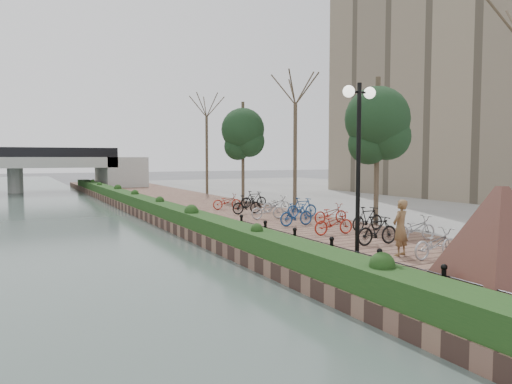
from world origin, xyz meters
TOP-DOWN VIEW (x-y plane):
  - ground at (0.00, 0.00)m, footprint 220.00×220.00m
  - promenade at (4.00, 17.50)m, footprint 8.00×75.00m
  - inland_pavement at (20.00, 17.50)m, footprint 24.00×75.00m
  - hedge at (0.60, 20.00)m, footprint 1.10×56.00m
  - chain_fence at (1.40, 2.00)m, footprint 0.10×14.10m
  - granite_monument at (2.47, -1.48)m, footprint 4.53×4.53m
  - lamppost at (1.89, 2.50)m, footprint 1.02×0.32m
  - pedestrian at (4.00, 3.11)m, footprint 0.73×0.59m
  - bicycle_parking at (5.49, 10.14)m, footprint 2.40×17.32m
  - street_trees at (8.00, 12.68)m, footprint 3.20×37.12m

SIDE VIEW (x-z plane):
  - ground at x=0.00m, z-range 0.00..0.00m
  - promenade at x=4.00m, z-range 0.00..0.50m
  - inland_pavement at x=20.00m, z-range 0.00..0.50m
  - hedge at x=0.60m, z-range 0.50..1.10m
  - chain_fence at x=1.40m, z-range 0.50..1.20m
  - bicycle_parking at x=5.49m, z-range 0.47..1.47m
  - pedestrian at x=4.00m, z-range 0.50..2.22m
  - granite_monument at x=2.47m, z-range 0.52..2.92m
  - street_trees at x=8.00m, z-range 0.29..7.09m
  - lamppost at x=1.89m, z-range 1.59..6.58m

